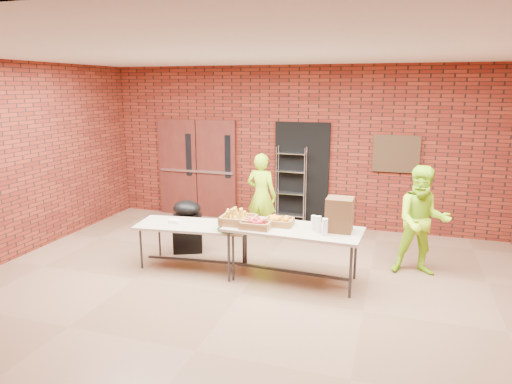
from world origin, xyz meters
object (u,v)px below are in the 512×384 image
at_px(covered_grill, 188,226).
at_px(coffee_dispenser, 339,215).
at_px(wire_rack, 291,187).
at_px(table_left, 193,228).
at_px(table_right, 293,232).
at_px(volunteer_man, 422,221).
at_px(volunteer_woman, 261,195).

bearing_deg(covered_grill, coffee_dispenser, -36.54).
height_order(wire_rack, covered_grill, wire_rack).
bearing_deg(coffee_dispenser, wire_rack, 116.73).
bearing_deg(table_left, coffee_dispenser, -5.40).
distance_m(wire_rack, table_right, 2.73).
distance_m(table_left, volunteer_man, 3.46).
xyz_separation_m(table_right, covered_grill, (-2.01, 0.67, -0.29)).
distance_m(table_right, volunteer_woman, 2.08).
xyz_separation_m(wire_rack, table_left, (-0.93, -2.63, -0.16)).
height_order(table_left, volunteer_woman, volunteer_woman).
bearing_deg(volunteer_woman, volunteer_man, 168.50).
height_order(wire_rack, volunteer_woman, wire_rack).
bearing_deg(table_left, covered_grill, 116.35).
xyz_separation_m(covered_grill, volunteer_woman, (0.98, 1.13, 0.35)).
xyz_separation_m(coffee_dispenser, volunteer_man, (1.13, 0.76, -0.21)).
bearing_deg(table_right, coffee_dispenser, 8.68).
bearing_deg(covered_grill, volunteer_man, -21.31).
distance_m(coffee_dispenser, volunteer_woman, 2.42).
xyz_separation_m(wire_rack, table_right, (0.66, -2.65, -0.08)).
relative_size(wire_rack, coffee_dispenser, 3.40).
bearing_deg(coffee_dispenser, covered_grill, 167.03).
xyz_separation_m(coffee_dispenser, covered_grill, (-2.65, 0.61, -0.60)).
distance_m(wire_rack, volunteer_woman, 0.92).
height_order(volunteer_woman, volunteer_man, volunteer_man).
distance_m(wire_rack, volunteer_man, 3.04).
relative_size(table_right, covered_grill, 2.24).
bearing_deg(volunteer_man, coffee_dispenser, -152.96).
relative_size(covered_grill, volunteer_woman, 0.56).
distance_m(table_left, volunteer_woman, 1.88).
height_order(coffee_dispenser, covered_grill, coffee_dispenser).
distance_m(wire_rack, covered_grill, 2.42).
distance_m(table_left, table_right, 1.59).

